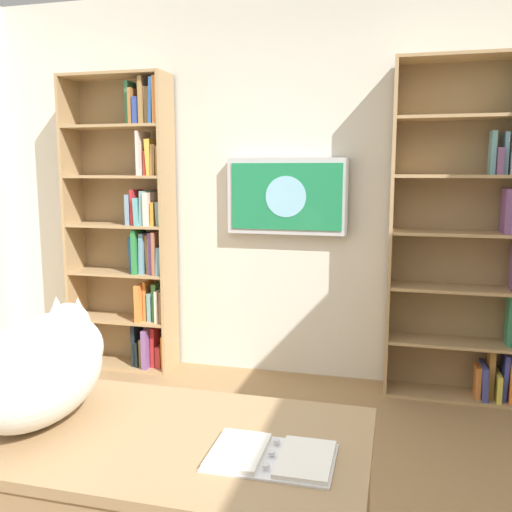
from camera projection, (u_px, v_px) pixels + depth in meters
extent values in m
cube|color=silver|center=(284.00, 187.00, 3.91)|extent=(4.52, 0.06, 2.70)
cube|color=tan|center=(391.00, 231.00, 3.59)|extent=(0.02, 0.28, 2.16)
cube|color=#93754E|center=(461.00, 231.00, 3.61)|extent=(0.91, 0.01, 2.16)
cube|color=tan|center=(454.00, 395.00, 3.65)|extent=(0.86, 0.27, 0.02)
cube|color=tan|center=(457.00, 342.00, 3.59)|extent=(0.86, 0.27, 0.02)
cube|color=tan|center=(460.00, 289.00, 3.54)|extent=(0.86, 0.27, 0.02)
cube|color=tan|center=(463.00, 233.00, 3.48)|extent=(0.86, 0.27, 0.02)
cube|color=tan|center=(466.00, 176.00, 3.43)|extent=(0.86, 0.27, 0.02)
cube|color=tan|center=(470.00, 117.00, 3.37)|extent=(0.86, 0.27, 0.02)
cube|color=tan|center=(473.00, 56.00, 3.32)|extent=(0.86, 0.27, 0.02)
cube|color=orange|center=(511.00, 380.00, 3.53)|extent=(0.04, 0.17, 0.25)
cube|color=#39409E|center=(504.00, 375.00, 3.55)|extent=(0.04, 0.17, 0.30)
cube|color=gold|center=(497.00, 385.00, 3.55)|extent=(0.03, 0.21, 0.17)
cube|color=#A57335|center=(491.00, 373.00, 3.57)|extent=(0.04, 0.12, 0.32)
cube|color=#394090|center=(483.00, 380.00, 3.57)|extent=(0.04, 0.22, 0.22)
cube|color=orange|center=(477.00, 381.00, 3.59)|extent=(0.03, 0.14, 0.21)
cube|color=#357952|center=(509.00, 320.00, 3.50)|extent=(0.03, 0.14, 0.32)
cube|color=beige|center=(512.00, 219.00, 3.39)|extent=(0.03, 0.15, 0.17)
cube|color=#72487F|center=(506.00, 211.00, 3.39)|extent=(0.04, 0.21, 0.27)
cube|color=silver|center=(511.00, 158.00, 3.35)|extent=(0.03, 0.24, 0.19)
cube|color=#6791AA|center=(504.00, 154.00, 3.36)|extent=(0.02, 0.18, 0.25)
cube|color=#784E7A|center=(498.00, 161.00, 3.36)|extent=(0.03, 0.21, 0.16)
cube|color=#649EA4|center=(492.00, 153.00, 3.36)|extent=(0.03, 0.14, 0.26)
cube|color=tan|center=(168.00, 227.00, 3.97)|extent=(0.02, 0.28, 2.14)
cube|color=tan|center=(74.00, 224.00, 4.16)|extent=(0.02, 0.28, 2.14)
cube|color=#93754E|center=(128.00, 224.00, 4.20)|extent=(0.79, 0.01, 2.14)
cube|color=tan|center=(125.00, 363.00, 4.23)|extent=(0.74, 0.27, 0.02)
cube|color=tan|center=(123.00, 319.00, 4.18)|extent=(0.74, 0.27, 0.02)
cube|color=tan|center=(122.00, 273.00, 4.12)|extent=(0.74, 0.27, 0.02)
cube|color=tan|center=(120.00, 225.00, 4.07)|extent=(0.74, 0.27, 0.02)
cube|color=tan|center=(118.00, 177.00, 4.01)|extent=(0.74, 0.27, 0.02)
cube|color=tan|center=(116.00, 127.00, 3.96)|extent=(0.74, 0.27, 0.02)
cube|color=tan|center=(114.00, 75.00, 3.90)|extent=(0.74, 0.27, 0.02)
cube|color=orange|center=(166.00, 351.00, 4.12)|extent=(0.04, 0.14, 0.24)
cube|color=#C03530|center=(161.00, 356.00, 4.13)|extent=(0.04, 0.12, 0.16)
cube|color=#B22729|center=(155.00, 346.00, 4.14)|extent=(0.03, 0.12, 0.30)
cube|color=#78518F|center=(149.00, 347.00, 4.14)|extent=(0.04, 0.21, 0.29)
cube|color=olive|center=(146.00, 351.00, 4.17)|extent=(0.03, 0.16, 0.21)
cube|color=black|center=(141.00, 352.00, 4.18)|extent=(0.02, 0.18, 0.19)
cube|color=black|center=(137.00, 344.00, 4.18)|extent=(0.03, 0.16, 0.31)
cube|color=#8D6442|center=(165.00, 305.00, 4.07)|extent=(0.04, 0.18, 0.23)
cube|color=beige|center=(161.00, 305.00, 4.07)|extent=(0.03, 0.17, 0.23)
cube|color=#3E7844|center=(157.00, 302.00, 4.09)|extent=(0.03, 0.12, 0.28)
cube|color=#6CA3A8|center=(153.00, 306.00, 4.10)|extent=(0.03, 0.15, 0.21)
cube|color=orange|center=(149.00, 300.00, 4.11)|extent=(0.02, 0.15, 0.29)
cube|color=orange|center=(143.00, 302.00, 4.10)|extent=(0.04, 0.21, 0.27)
cube|color=#608CA0|center=(164.00, 260.00, 4.02)|extent=(0.04, 0.22, 0.20)
cube|color=#9F6344|center=(159.00, 252.00, 4.01)|extent=(0.02, 0.21, 0.31)
cube|color=#724786|center=(156.00, 252.00, 4.04)|extent=(0.04, 0.19, 0.30)
cube|color=#A07336|center=(150.00, 254.00, 4.04)|extent=(0.03, 0.13, 0.28)
cube|color=#6898B3|center=(145.00, 253.00, 4.04)|extent=(0.04, 0.15, 0.30)
cube|color=#2C8340|center=(139.00, 251.00, 4.04)|extent=(0.04, 0.19, 0.32)
cube|color=#255494|center=(135.00, 254.00, 4.08)|extent=(0.05, 0.13, 0.26)
cube|color=#67959E|center=(162.00, 214.00, 3.95)|extent=(0.04, 0.14, 0.17)
cube|color=orange|center=(157.00, 213.00, 3.97)|extent=(0.02, 0.19, 0.17)
cube|color=beige|center=(152.00, 209.00, 3.98)|extent=(0.04, 0.23, 0.23)
cube|color=#699C9D|center=(147.00, 208.00, 3.99)|extent=(0.04, 0.22, 0.25)
cube|color=#5BA5AB|center=(142.00, 211.00, 4.00)|extent=(0.04, 0.24, 0.20)
cube|color=red|center=(137.00, 207.00, 4.00)|extent=(0.03, 0.19, 0.25)
cube|color=#728FAE|center=(132.00, 209.00, 4.01)|extent=(0.03, 0.17, 0.22)
cube|color=olive|center=(162.00, 161.00, 3.90)|extent=(0.02, 0.19, 0.20)
cube|color=#9C6C3C|center=(158.00, 160.00, 3.92)|extent=(0.04, 0.19, 0.22)
cube|color=gold|center=(153.00, 157.00, 3.93)|extent=(0.05, 0.18, 0.25)
cube|color=#AB2D26|center=(148.00, 163.00, 3.94)|extent=(0.02, 0.14, 0.17)
cube|color=beige|center=(143.00, 154.00, 3.92)|extent=(0.02, 0.21, 0.31)
cube|color=#385292|center=(141.00, 162.00, 3.96)|extent=(0.03, 0.13, 0.19)
cube|color=orange|center=(160.00, 101.00, 3.83)|extent=(0.03, 0.20, 0.32)
cube|color=#2754A0|center=(156.00, 102.00, 3.84)|extent=(0.03, 0.22, 0.31)
cube|color=olive|center=(152.00, 106.00, 3.87)|extent=(0.04, 0.18, 0.25)
cube|color=#9F7743|center=(146.00, 101.00, 3.88)|extent=(0.03, 0.21, 0.32)
cube|color=#2D4292|center=(141.00, 112.00, 3.90)|extent=(0.03, 0.23, 0.18)
cube|color=#A56A36|center=(136.00, 107.00, 3.89)|extent=(0.03, 0.20, 0.24)
cube|color=#32754A|center=(131.00, 103.00, 3.90)|extent=(0.03, 0.14, 0.30)
cube|color=#B7B7BC|center=(287.00, 196.00, 3.84)|extent=(0.84, 0.06, 0.53)
cube|color=#1E7F4C|center=(286.00, 197.00, 3.81)|extent=(0.77, 0.01, 0.46)
cylinder|color=#8CCCEA|center=(286.00, 197.00, 3.80)|extent=(0.28, 0.00, 0.28)
cube|color=#A37F56|center=(110.00, 431.00, 1.64)|extent=(1.52, 0.65, 0.03)
ellipsoid|color=white|center=(35.00, 373.00, 1.64)|extent=(0.33, 0.51, 0.30)
ellipsoid|color=white|center=(58.00, 349.00, 1.75)|extent=(0.28, 0.28, 0.23)
sphere|color=white|center=(68.00, 325.00, 1.80)|extent=(0.14, 0.14, 0.14)
cone|color=white|center=(78.00, 310.00, 1.78)|extent=(0.06, 0.06, 0.08)
cone|color=white|center=(57.00, 308.00, 1.80)|extent=(0.06, 0.06, 0.08)
cone|color=beige|center=(77.00, 311.00, 1.78)|extent=(0.04, 0.04, 0.05)
cone|color=beige|center=(56.00, 310.00, 1.80)|extent=(0.04, 0.04, 0.05)
cube|color=white|center=(305.00, 462.00, 1.43)|extent=(0.15, 0.22, 0.01)
cube|color=white|center=(238.00, 454.00, 1.47)|extent=(0.15, 0.22, 0.01)
cube|color=white|center=(271.00, 458.00, 1.45)|extent=(0.03, 0.22, 0.01)
cube|color=white|center=(305.00, 459.00, 1.43)|extent=(0.14, 0.21, 0.01)
cube|color=white|center=(238.00, 450.00, 1.47)|extent=(0.14, 0.21, 0.01)
cylinder|color=silver|center=(266.00, 465.00, 1.39)|extent=(0.02, 0.02, 0.01)
cylinder|color=silver|center=(271.00, 452.00, 1.45)|extent=(0.02, 0.02, 0.01)
cylinder|color=silver|center=(277.00, 441.00, 1.51)|extent=(0.02, 0.02, 0.01)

